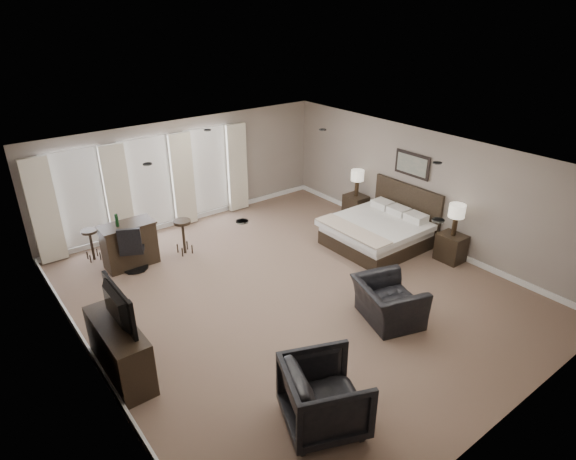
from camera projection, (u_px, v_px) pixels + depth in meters
room at (293, 230)px, 8.82m from camera, size 7.60×8.60×2.64m
window_bay at (151, 186)px, 11.25m from camera, size 5.25×0.20×2.30m
bed at (374, 222)px, 10.76m from camera, size 2.01×1.92×1.28m
nightstand_near at (451, 248)px, 10.36m from camera, size 0.45×0.56×0.61m
nightstand_far at (355, 206)px, 12.44m from camera, size 0.45×0.56×0.61m
lamp_near at (456, 220)px, 10.08m from camera, size 0.34×0.34×0.70m
lamp_far at (357, 183)px, 12.16m from camera, size 0.33×0.33×0.68m
wall_art at (412, 165)px, 10.90m from camera, size 0.04×0.96×0.56m
dresser at (120, 350)px, 7.11m from camera, size 0.49×1.52×0.88m
tv at (114, 321)px, 6.89m from camera, size 0.62×1.08×0.14m
armchair_near at (389, 295)px, 8.33m from camera, size 1.04×1.30×0.99m
armchair_far at (325, 393)px, 6.21m from camera, size 1.26×1.30×1.05m
bar_counter at (129, 244)px, 10.10m from camera, size 1.10×0.57×0.96m
bar_stool_left at (92, 245)px, 10.36m from camera, size 0.44×0.44×0.71m
bar_stool_right at (184, 237)px, 10.62m from camera, size 0.50×0.50×0.79m
desk_chair at (132, 247)px, 9.92m from camera, size 0.71×0.71×1.03m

